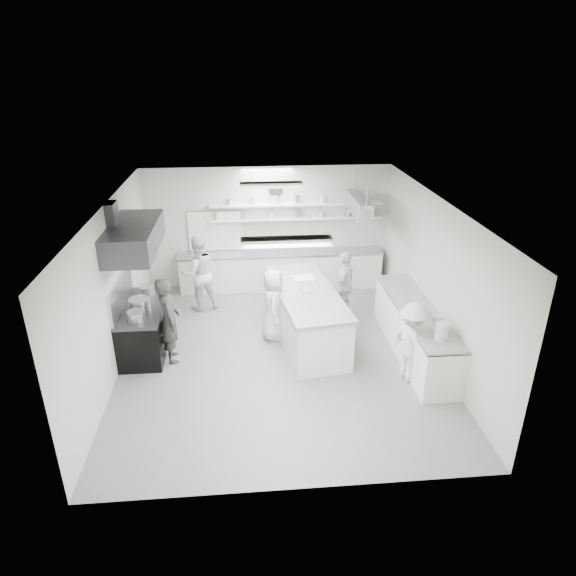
{
  "coord_description": "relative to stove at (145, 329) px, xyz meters",
  "views": [
    {
      "loc": [
        -0.59,
        -8.61,
        5.28
      ],
      "look_at": [
        0.24,
        0.6,
        1.13
      ],
      "focal_mm": 31.7,
      "sensor_mm": 36.0,
      "label": 1
    }
  ],
  "objects": [
    {
      "name": "light_fixture_rear",
      "position": [
        2.6,
        1.4,
        2.49
      ],
      "size": [
        1.3,
        0.25,
        0.1
      ],
      "primitive_type": "cube",
      "color": "white",
      "rests_on": "ceiling"
    },
    {
      "name": "wall_clock",
      "position": [
        2.8,
        3.06,
        2.0
      ],
      "size": [
        0.32,
        0.05,
        0.32
      ],
      "primitive_type": "cylinder",
      "rotation": [
        1.57,
        0.0,
        0.0
      ],
      "color": "white",
      "rests_on": "wall_back"
    },
    {
      "name": "bowl_right",
      "position": [
        5.34,
        -1.52,
        0.52
      ],
      "size": [
        0.28,
        0.28,
        0.06
      ],
      "primitive_type": "imported",
      "rotation": [
        0.0,
        0.0,
        -0.19
      ],
      "color": "white",
      "rests_on": "right_counter"
    },
    {
      "name": "floor",
      "position": [
        2.6,
        -0.4,
        -0.46
      ],
      "size": [
        6.0,
        7.0,
        0.02
      ],
      "primitive_type": "cube",
      "color": "gray",
      "rests_on": "ground"
    },
    {
      "name": "cook_back",
      "position": [
        0.95,
        1.77,
        0.43
      ],
      "size": [
        1.02,
        0.9,
        1.76
      ],
      "primitive_type": "imported",
      "rotation": [
        0.0,
        0.0,
        -2.83
      ],
      "color": "silver",
      "rests_on": "floor"
    },
    {
      "name": "cook_island_left",
      "position": [
        2.55,
        0.25,
        0.31
      ],
      "size": [
        0.56,
        0.79,
        1.51
      ],
      "primitive_type": "imported",
      "rotation": [
        0.0,
        0.0,
        1.47
      ],
      "color": "silver",
      "rests_on": "floor"
    },
    {
      "name": "bowl_island_a",
      "position": [
        3.2,
        0.1,
        0.63
      ],
      "size": [
        0.31,
        0.31,
        0.06
      ],
      "primitive_type": "imported",
      "rotation": [
        0.0,
        0.0,
        -0.23
      ],
      "color": "#AAAEB7",
      "rests_on": "prep_island"
    },
    {
      "name": "shelf_lower",
      "position": [
        3.3,
        2.97,
        1.3
      ],
      "size": [
        4.2,
        0.26,
        0.04
      ],
      "primitive_type": "cube",
      "color": "white",
      "rests_on": "wall_back"
    },
    {
      "name": "wall_left",
      "position": [
        -0.4,
        -0.4,
        1.05
      ],
      "size": [
        0.04,
        7.0,
        3.0
      ],
      "primitive_type": "cube",
      "color": "silver",
      "rests_on": "floor"
    },
    {
      "name": "pass_through_window",
      "position": [
        1.3,
        3.08,
        1.0
      ],
      "size": [
        1.3,
        0.04,
        1.0
      ],
      "primitive_type": "cube",
      "color": "black",
      "rests_on": "wall_back"
    },
    {
      "name": "bowl_island_b",
      "position": [
        3.06,
        -0.07,
        0.62
      ],
      "size": [
        0.24,
        0.24,
        0.06
      ],
      "primitive_type": "imported",
      "rotation": [
        0.0,
        0.0,
        -0.41
      ],
      "color": "white",
      "rests_on": "prep_island"
    },
    {
      "name": "exhaust_hood",
      "position": [
        0.0,
        -0.0,
        1.9
      ],
      "size": [
        0.85,
        2.0,
        0.5
      ],
      "primitive_type": "cube",
      "color": "#36363B",
      "rests_on": "wall_left"
    },
    {
      "name": "wall_front",
      "position": [
        2.6,
        -3.9,
        1.05
      ],
      "size": [
        6.0,
        0.04,
        3.0
      ],
      "primitive_type": "cube",
      "color": "silver",
      "rests_on": "floor"
    },
    {
      "name": "pot_rack",
      "position": [
        4.6,
        2.0,
        1.85
      ],
      "size": [
        0.3,
        1.6,
        0.4
      ],
      "primitive_type": "cube",
      "color": "#AAAEB7",
      "rests_on": "ceiling"
    },
    {
      "name": "wall_back",
      "position": [
        2.6,
        3.1,
        1.05
      ],
      "size": [
        6.0,
        0.04,
        3.0
      ],
      "primitive_type": "cube",
      "color": "silver",
      "rests_on": "floor"
    },
    {
      "name": "ceiling",
      "position": [
        2.6,
        -0.4,
        2.56
      ],
      "size": [
        6.0,
        7.0,
        0.02
      ],
      "primitive_type": "cube",
      "color": "white",
      "rests_on": "wall_back"
    },
    {
      "name": "stove_pot",
      "position": [
        0.0,
        -0.2,
        0.61
      ],
      "size": [
        0.4,
        0.4,
        0.29
      ],
      "primitive_type": "cylinder",
      "color": "#AAAEB7",
      "rests_on": "stove"
    },
    {
      "name": "light_fixture_front",
      "position": [
        2.6,
        -2.2,
        2.49
      ],
      "size": [
        1.3,
        0.25,
        0.1
      ],
      "primitive_type": "cube",
      "color": "white",
      "rests_on": "ceiling"
    },
    {
      "name": "cook_stove",
      "position": [
        0.54,
        -0.42,
        0.4
      ],
      "size": [
        0.55,
        0.7,
        1.7
      ],
      "primitive_type": "imported",
      "rotation": [
        0.0,
        0.0,
        1.82
      ],
      "color": "#303030",
      "rests_on": "floor"
    },
    {
      "name": "shelf_upper",
      "position": [
        3.3,
        2.97,
        1.65
      ],
      "size": [
        4.2,
        0.26,
        0.04
      ],
      "primitive_type": "cube",
      "color": "white",
      "rests_on": "wall_back"
    },
    {
      "name": "wall_right",
      "position": [
        5.6,
        -0.4,
        1.05
      ],
      "size": [
        0.04,
        7.0,
        3.0
      ],
      "primitive_type": "cube",
      "color": "silver",
      "rests_on": "floor"
    },
    {
      "name": "stove",
      "position": [
        0.0,
        0.0,
        0.0
      ],
      "size": [
        0.8,
        1.8,
        0.9
      ],
      "primitive_type": "cube",
      "color": "black",
      "rests_on": "floor"
    },
    {
      "name": "right_counter",
      "position": [
        5.25,
        -0.6,
        0.02
      ],
      "size": [
        0.74,
        3.3,
        0.94
      ],
      "primitive_type": "cube",
      "color": "white",
      "rests_on": "floor"
    },
    {
      "name": "prep_island",
      "position": [
        3.2,
        0.11,
        0.07
      ],
      "size": [
        1.43,
        2.95,
        1.05
      ],
      "primitive_type": "cube",
      "rotation": [
        0.0,
        0.0,
        0.14
      ],
      "color": "white",
      "rests_on": "floor"
    },
    {
      "name": "cook_island_right",
      "position": [
        4.17,
        1.06,
        0.32
      ],
      "size": [
        0.77,
        0.97,
        1.54
      ],
      "primitive_type": "imported",
      "rotation": [
        0.0,
        0.0,
        -2.08
      ],
      "color": "silver",
      "rests_on": "floor"
    },
    {
      "name": "back_counter",
      "position": [
        2.9,
        2.8,
        0.01
      ],
      "size": [
        5.0,
        0.6,
        0.92
      ],
      "primitive_type": "cube",
      "color": "white",
      "rests_on": "floor"
    },
    {
      "name": "cook_right",
      "position": [
        4.89,
        -1.47,
        0.3
      ],
      "size": [
        0.81,
        1.09,
        1.5
      ],
      "primitive_type": "imported",
      "rotation": [
        0.0,
        0.0,
        1.86
      ],
      "color": "silver",
      "rests_on": "floor"
    }
  ]
}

